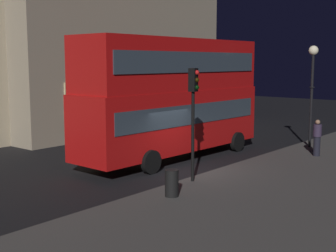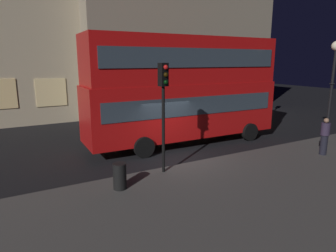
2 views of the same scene
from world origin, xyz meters
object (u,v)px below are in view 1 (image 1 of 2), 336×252
double_decker_bus (173,93)px  street_lamp (313,74)px  traffic_light_near_kerb (193,101)px  litter_bin (172,183)px  pedestrian (317,138)px  traffic_light_far_side (229,88)px

double_decker_bus → street_lamp: 7.62m
traffic_light_near_kerb → litter_bin: 3.34m
traffic_light_near_kerb → pedestrian: size_ratio=2.43×
street_lamp → pedestrian: size_ratio=3.04×
traffic_light_far_side → litter_bin: traffic_light_far_side is taller
double_decker_bus → traffic_light_near_kerb: 4.70m
double_decker_bus → traffic_light_near_kerb: bearing=-130.1°
street_lamp → litter_bin: size_ratio=5.81×
double_decker_bus → street_lamp: size_ratio=2.03×
double_decker_bus → pedestrian: (4.40, -5.20, -2.09)m
traffic_light_far_side → traffic_light_near_kerb: bearing=39.5°
traffic_light_near_kerb → traffic_light_far_side: 14.64m
traffic_light_near_kerb → traffic_light_far_side: size_ratio=1.07×
traffic_light_far_side → litter_bin: bearing=38.3°
double_decker_bus → street_lamp: double_decker_bus is taller
double_decker_bus → street_lamp: bearing=-30.5°
litter_bin → traffic_light_far_side: bearing=26.1°
pedestrian → litter_bin: (-9.56, 1.01, -0.43)m
traffic_light_near_kerb → pedestrian: 7.98m
traffic_light_near_kerb → double_decker_bus: bearing=37.1°
double_decker_bus → traffic_light_far_side: 10.41m
litter_bin → pedestrian: bearing=-6.1°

